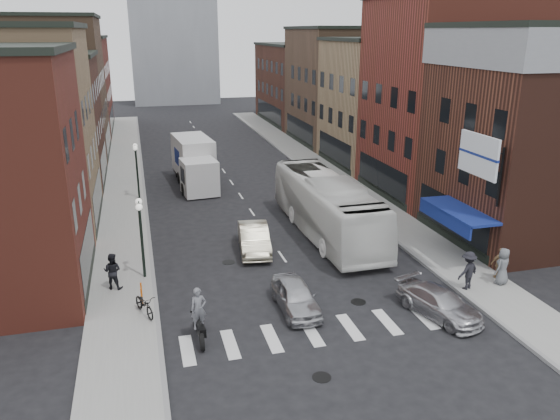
% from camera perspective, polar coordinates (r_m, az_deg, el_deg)
% --- Properties ---
extents(ground, '(160.00, 160.00, 0.00)m').
position_cam_1_polar(ground, '(25.84, 3.16, -9.11)').
color(ground, black).
rests_on(ground, ground).
extents(sidewalk_left, '(3.00, 74.00, 0.15)m').
position_cam_1_polar(sidewalk_left, '(45.36, -15.95, 2.47)').
color(sidewalk_left, gray).
rests_on(sidewalk_left, ground).
extents(sidewalk_right, '(3.00, 74.00, 0.15)m').
position_cam_1_polar(sidewalk_right, '(48.00, 4.76, 3.97)').
color(sidewalk_right, gray).
rests_on(sidewalk_right, ground).
extents(curb_left, '(0.20, 74.00, 0.16)m').
position_cam_1_polar(curb_left, '(45.36, -14.05, 2.54)').
color(curb_left, gray).
rests_on(curb_left, ground).
extents(curb_right, '(0.20, 74.00, 0.16)m').
position_cam_1_polar(curb_right, '(47.55, 3.05, 3.78)').
color(curb_right, gray).
rests_on(curb_right, ground).
extents(crosswalk_stripes, '(12.00, 2.20, 0.01)m').
position_cam_1_polar(crosswalk_stripes, '(23.37, 5.48, -12.35)').
color(crosswalk_stripes, silver).
rests_on(crosswalk_stripes, ground).
extents(bldg_left_mid_a, '(10.30, 10.20, 12.30)m').
position_cam_1_polar(bldg_left_mid_a, '(37.06, -26.99, 7.42)').
color(bldg_left_mid_a, '#9F7C58').
rests_on(bldg_left_mid_a, ground).
extents(bldg_left_mid_b, '(10.30, 10.20, 10.30)m').
position_cam_1_polar(bldg_left_mid_b, '(46.92, -24.50, 8.41)').
color(bldg_left_mid_b, '#432117').
rests_on(bldg_left_mid_b, ground).
extents(bldg_left_far_a, '(10.30, 12.20, 13.30)m').
position_cam_1_polar(bldg_left_far_a, '(57.55, -23.05, 11.65)').
color(bldg_left_far_a, brown).
rests_on(bldg_left_far_a, ground).
extents(bldg_left_far_b, '(10.30, 16.20, 11.30)m').
position_cam_1_polar(bldg_left_far_b, '(71.48, -21.54, 12.04)').
color(bldg_left_far_b, maroon).
rests_on(bldg_left_far_b, ground).
extents(bldg_right_corner, '(10.30, 9.20, 12.30)m').
position_cam_1_polar(bldg_right_corner, '(34.90, 25.20, 7.11)').
color(bldg_right_corner, '#432117').
rests_on(bldg_right_corner, ground).
extents(bldg_right_mid_a, '(10.30, 10.20, 14.30)m').
position_cam_1_polar(bldg_right_mid_a, '(42.39, 17.21, 11.08)').
color(bldg_right_mid_a, maroon).
rests_on(bldg_right_mid_a, ground).
extents(bldg_right_mid_b, '(10.30, 10.20, 11.30)m').
position_cam_1_polar(bldg_right_mid_b, '(51.28, 11.15, 10.96)').
color(bldg_right_mid_b, '#9F7C58').
rests_on(bldg_right_mid_b, ground).
extents(bldg_right_far_a, '(10.30, 12.20, 12.30)m').
position_cam_1_polar(bldg_right_far_a, '(61.25, 6.65, 12.78)').
color(bldg_right_far_a, brown).
rests_on(bldg_right_far_a, ground).
extents(bldg_right_far_b, '(10.30, 16.20, 10.30)m').
position_cam_1_polar(bldg_right_far_b, '(74.50, 2.62, 13.07)').
color(bldg_right_far_b, '#432117').
rests_on(bldg_right_far_b, ground).
extents(awning_blue, '(1.80, 5.00, 0.78)m').
position_cam_1_polar(awning_blue, '(30.60, 17.87, -0.22)').
color(awning_blue, navy).
rests_on(awning_blue, ground).
extents(billboard_sign, '(1.52, 3.00, 3.70)m').
position_cam_1_polar(billboard_sign, '(27.93, 20.15, 5.29)').
color(billboard_sign, black).
rests_on(billboard_sign, ground).
extents(streetlamp_near, '(0.32, 1.22, 4.11)m').
position_cam_1_polar(streetlamp_near, '(27.29, -14.37, -1.49)').
color(streetlamp_near, black).
rests_on(streetlamp_near, ground).
extents(streetlamp_far, '(0.32, 1.22, 4.11)m').
position_cam_1_polar(streetlamp_far, '(40.78, -14.78, 4.97)').
color(streetlamp_far, black).
rests_on(streetlamp_far, ground).
extents(bike_rack, '(0.08, 0.68, 0.80)m').
position_cam_1_polar(bike_rack, '(25.71, -14.28, -8.47)').
color(bike_rack, '#D8590C').
rests_on(bike_rack, sidewalk_left).
extents(box_truck, '(3.11, 8.69, 3.69)m').
position_cam_1_polar(box_truck, '(44.06, -8.89, 4.86)').
color(box_truck, silver).
rests_on(box_truck, ground).
extents(motorcycle_rider, '(0.68, 2.27, 2.32)m').
position_cam_1_polar(motorcycle_rider, '(22.27, -8.47, -10.93)').
color(motorcycle_rider, black).
rests_on(motorcycle_rider, ground).
extents(transit_bus, '(3.16, 12.87, 3.58)m').
position_cam_1_polar(transit_bus, '(33.00, 4.90, 0.41)').
color(transit_bus, white).
rests_on(transit_bus, ground).
extents(sedan_left_near, '(1.61, 3.92, 1.33)m').
position_cam_1_polar(sedan_left_near, '(24.46, 1.64, -9.00)').
color(sedan_left_near, '#B4B5B9').
rests_on(sedan_left_near, ground).
extents(sedan_left_far, '(2.17, 4.74, 1.51)m').
position_cam_1_polar(sedan_left_far, '(30.70, -2.73, -2.99)').
color(sedan_left_far, beige).
rests_on(sedan_left_far, ground).
extents(curb_car, '(2.85, 4.48, 1.21)m').
position_cam_1_polar(curb_car, '(25.01, 16.31, -9.30)').
color(curb_car, '#B8B8BD').
rests_on(curb_car, ground).
extents(parked_bicycle, '(1.24, 1.91, 0.95)m').
position_cam_1_polar(parked_bicycle, '(24.58, -13.99, -9.55)').
color(parked_bicycle, black).
rests_on(parked_bicycle, sidewalk_left).
extents(ped_left_solo, '(0.99, 0.77, 1.78)m').
position_cam_1_polar(ped_left_solo, '(27.13, -17.11, -6.12)').
color(ped_left_solo, black).
rests_on(ped_left_solo, sidewalk_left).
extents(ped_right_a, '(1.34, 0.97, 1.88)m').
position_cam_1_polar(ped_right_a, '(27.39, 19.05, -5.98)').
color(ped_right_a, black).
rests_on(ped_right_a, sidewalk_right).
extents(ped_right_b, '(1.00, 0.62, 1.58)m').
position_cam_1_polar(ped_right_b, '(29.12, 22.01, -5.19)').
color(ped_right_b, '#9A784E').
rests_on(ped_right_b, sidewalk_right).
extents(ped_right_c, '(1.05, 0.87, 1.83)m').
position_cam_1_polar(ped_right_c, '(28.50, 22.27, -5.46)').
color(ped_right_c, slate).
rests_on(ped_right_c, sidewalk_right).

